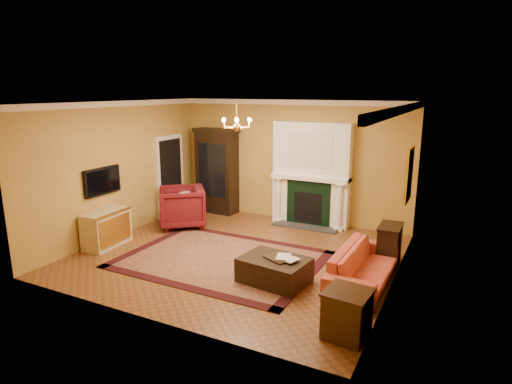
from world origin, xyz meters
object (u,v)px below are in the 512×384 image
Objects in this scene: coral_sofa at (365,260)px; wingback_armchair at (182,205)px; leather_ottoman at (274,270)px; console_table at (389,245)px; end_table at (347,315)px; china_cabinet at (217,173)px; pedestal_table at (189,206)px; commode at (106,229)px.

wingback_armchair is at bearing 77.43° from coral_sofa.
coral_sofa is at bearing 32.84° from leather_ottoman.
wingback_armchair is 4.89m from console_table.
wingback_armchair is 1.69× the size of end_table.
china_cabinet is 1.58m from wingback_armchair.
pedestal_table reaches higher than console_table.
pedestal_table is at bearing -90.17° from china_cabinet.
coral_sofa reaches higher than console_table.
console_table is (0.23, 1.08, -0.05)m from coral_sofa.
wingback_armchair reaches higher than leather_ottoman.
coral_sofa is 1.89× the size of leather_ottoman.
end_table is 2.82m from console_table.
wingback_armchair is 4.81m from coral_sofa.
wingback_armchair is 1.36× the size of pedestal_table.
commode is 1.64× the size of end_table.
china_cabinet is 2.02× the size of wingback_armchair.
coral_sofa is 2.90× the size of console_table.
china_cabinet is at bearing 161.27° from console_table.
wingback_armchair is 5.64m from end_table.
commode reaches higher than leather_ottoman.
leather_ottoman is at bearing 144.91° from end_table.
leather_ottoman is at bearing 116.70° from coral_sofa.
commode is 3.90m from leather_ottoman.
wingback_armchair is 1.04× the size of commode.
end_table is (4.83, -2.91, -0.22)m from wingback_armchair.
china_cabinet is at bearing 73.80° from commode.
pedestal_table is at bearing 134.58° from wingback_armchair.
china_cabinet is at bearing 86.90° from pedestal_table.
end_table is at bearing -15.29° from commode.
commode is 5.56m from end_table.
commode is at bearing -163.20° from console_table.
leather_ottoman is (3.25, -2.06, -0.23)m from pedestal_table.
coral_sofa reaches higher than commode.
commode is at bearing -57.72° from wingback_armchair.
end_table is (4.73, -4.39, -0.76)m from china_cabinet.
china_cabinet is 3.42× the size of end_table.
end_table is at bearing 20.18° from wingback_armchair.
pedestal_table is 0.76× the size of commode.
console_table is (4.86, -0.33, -0.09)m from pedestal_table.
end_table is at bearing -39.96° from china_cabinet.
coral_sofa is at bearing 95.45° from end_table.
pedestal_table is 0.70× the size of leather_ottoman.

